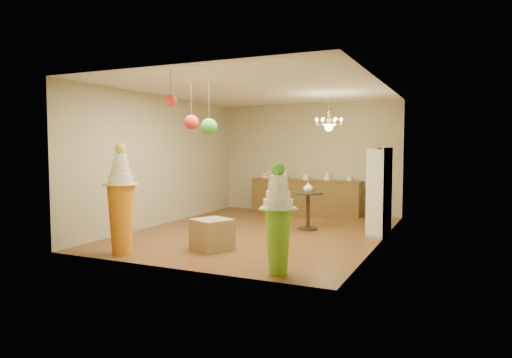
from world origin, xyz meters
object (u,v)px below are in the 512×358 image
at_px(pedestal_green, 278,226).
at_px(round_table, 308,205).
at_px(pedestal_orange, 121,210).
at_px(sideboard, 305,196).

xyz_separation_m(pedestal_green, round_table, (-0.71, 3.53, -0.15)).
distance_m(pedestal_green, pedestal_orange, 2.84).
height_order(pedestal_green, pedestal_orange, pedestal_orange).
bearing_deg(round_table, pedestal_green, -78.55).
xyz_separation_m(pedestal_orange, sideboard, (1.30, 5.82, -0.28)).
bearing_deg(pedestal_green, round_table, 101.45).
bearing_deg(sideboard, pedestal_green, -75.21).
xyz_separation_m(pedestal_green, pedestal_orange, (-2.84, 0.00, 0.07)).
bearing_deg(round_table, pedestal_orange, -121.03).
relative_size(pedestal_green, round_table, 1.92).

